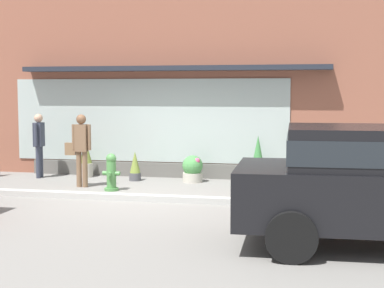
{
  "coord_description": "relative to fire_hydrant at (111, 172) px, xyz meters",
  "views": [
    {
      "loc": [
        3.45,
        -11.17,
        2.18
      ],
      "look_at": [
        0.85,
        1.2,
        1.02
      ],
      "focal_mm": 54.69,
      "sensor_mm": 36.0,
      "label": 1
    }
  ],
  "objects": [
    {
      "name": "ground_plane",
      "position": [
        0.86,
        -0.79,
        -0.4
      ],
      "size": [
        60.0,
        60.0,
        0.0
      ],
      "primitive_type": "plane",
      "color": "gray"
    },
    {
      "name": "curb_strip",
      "position": [
        0.86,
        -0.99,
        -0.34
      ],
      "size": [
        14.0,
        0.24,
        0.12
      ],
      "primitive_type": "cube",
      "color": "#B2B2AD",
      "rests_on": "ground_plane"
    },
    {
      "name": "storefront",
      "position": [
        0.85,
        2.39,
        2.11
      ],
      "size": [
        14.0,
        0.81,
        5.15
      ],
      "color": "#935642",
      "rests_on": "ground_plane"
    },
    {
      "name": "fire_hydrant",
      "position": [
        0.0,
        0.0,
        0.0
      ],
      "size": [
        0.39,
        0.35,
        0.81
      ],
      "color": "#4C8C47",
      "rests_on": "ground_plane"
    },
    {
      "name": "pedestrian_with_handbag",
      "position": [
        -0.83,
        0.32,
        0.55
      ],
      "size": [
        0.62,
        0.22,
        1.64
      ],
      "rotation": [
        0.0,
        0.0,
        3.17
      ],
      "color": "brown",
      "rests_on": "ground_plane"
    },
    {
      "name": "pedestrian_passerby",
      "position": [
        -2.4,
        1.43,
        0.53
      ],
      "size": [
        0.23,
        0.49,
        1.6
      ],
      "rotation": [
        0.0,
        0.0,
        1.68
      ],
      "color": "#333847",
      "rests_on": "ground_plane"
    },
    {
      "name": "parked_car_black",
      "position": [
        5.21,
        -3.66,
        0.56
      ],
      "size": [
        4.14,
        2.18,
        1.68
      ],
      "rotation": [
        0.0,
        0.0,
        0.03
      ],
      "color": "black",
      "rests_on": "ground_plane"
    },
    {
      "name": "potted_plant_corner_tall",
      "position": [
        5.03,
        1.84,
        0.05
      ],
      "size": [
        0.3,
        0.3,
        0.94
      ],
      "color": "#B7B2A3",
      "rests_on": "ground_plane"
    },
    {
      "name": "potted_plant_window_left",
      "position": [
        1.49,
        1.52,
        -0.08
      ],
      "size": [
        0.49,
        0.49,
        0.64
      ],
      "color": "#B7B2A3",
      "rests_on": "ground_plane"
    },
    {
      "name": "potted_plant_by_entrance",
      "position": [
        0.08,
        1.46,
        -0.06
      ],
      "size": [
        0.29,
        0.29,
        0.71
      ],
      "color": "#4C4C51",
      "rests_on": "ground_plane"
    },
    {
      "name": "potted_plant_trailing_edge",
      "position": [
        3.02,
        1.7,
        0.15
      ],
      "size": [
        0.4,
        0.4,
        1.13
      ],
      "color": "#4C4C51",
      "rests_on": "ground_plane"
    },
    {
      "name": "potted_plant_window_right",
      "position": [
        -1.31,
        1.78,
        0.05
      ],
      "size": [
        0.34,
        0.34,
        0.94
      ],
      "color": "#B7B2A3",
      "rests_on": "ground_plane"
    }
  ]
}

